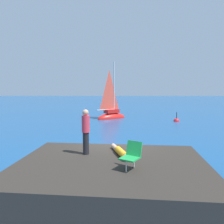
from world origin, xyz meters
name	(u,v)px	position (x,y,z in m)	size (l,w,h in m)	color
ground_plane	(113,157)	(0.00, 0.00, 0.00)	(160.00, 160.00, 0.00)	navy
shore_ledge	(112,174)	(-0.03, -3.01, 0.39)	(6.12, 4.61, 0.78)	#2D2823
boulder_seaward	(116,164)	(0.15, -0.93, 0.00)	(1.42, 1.13, 0.78)	#312223
boulder_inland	(161,163)	(2.05, -0.86, 0.00)	(0.94, 0.75, 0.51)	#272B21
sailboat_near	(111,115)	(-0.21, 12.94, 0.35)	(3.40, 2.91, 6.41)	red
person_sunbather	(120,152)	(0.28, -2.24, 0.89)	(0.64, 1.72, 0.25)	gold
person_standing	(86,130)	(-0.96, -2.15, 1.64)	(0.28, 0.28, 1.62)	black
beach_chair	(132,154)	(0.57, -3.58, 1.22)	(0.73, 0.76, 0.80)	green
marker_buoy	(176,121)	(6.00, 10.98, 0.01)	(0.56, 0.56, 1.13)	red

